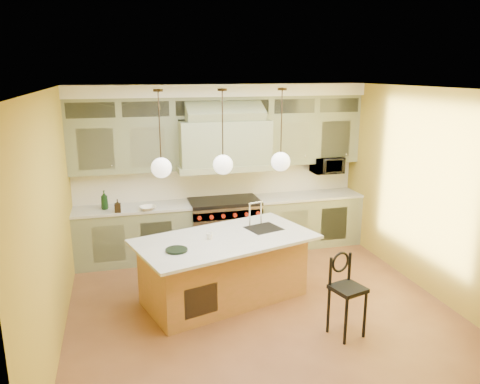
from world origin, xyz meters
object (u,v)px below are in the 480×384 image
object	(u,v)px
microwave	(327,165)
range	(224,226)
kitchen_island	(224,267)
counter_stool	(346,290)

from	to	relation	value
microwave	range	bearing A→B (deg)	-176.88
range	kitchen_island	xyz separation A→B (m)	(-0.39, -1.69, -0.01)
kitchen_island	counter_stool	bearing A→B (deg)	-62.95
kitchen_island	microwave	distance (m)	3.11
kitchen_island	microwave	size ratio (longest dim) A/B	4.88
counter_stool	microwave	world-z (taller)	microwave
counter_stool	microwave	xyz separation A→B (m)	(1.14, 3.06, 0.88)
kitchen_island	microwave	xyz separation A→B (m)	(2.34, 1.80, 0.98)
range	counter_stool	world-z (taller)	counter_stool
range	microwave	xyz separation A→B (m)	(1.95, 0.11, 0.96)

